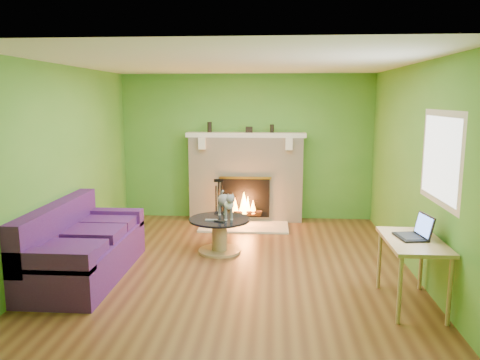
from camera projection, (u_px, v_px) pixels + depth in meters
The scene contains 22 objects.
floor at pixel (235, 264), 6.21m from camera, with size 5.00×5.00×0.00m, color brown.
ceiling at pixel (235, 63), 5.76m from camera, with size 5.00×5.00×0.00m, color white.
wall_back at pixel (247, 147), 8.44m from camera, with size 5.00×5.00×0.00m, color #4A9430.
wall_front at pixel (208, 215), 3.53m from camera, with size 5.00×5.00×0.00m, color #4A9430.
wall_left at pixel (65, 165), 6.14m from camera, with size 5.00×5.00×0.00m, color #4A9430.
wall_right at pixel (415, 169), 5.83m from camera, with size 5.00×5.00×0.00m, color #4A9430.
window_frame at pixel (441, 158), 4.90m from camera, with size 1.20×1.20×0.00m, color silver.
window_pane at pixel (440, 158), 4.90m from camera, with size 1.06×1.06×0.00m, color white.
fireplace at pixel (246, 178), 8.35m from camera, with size 2.10×0.46×1.58m.
hearth at pixel (244, 226), 7.97m from camera, with size 1.50×0.75×0.03m, color beige.
mantel at pixel (246, 135), 8.20m from camera, with size 2.10×0.28×0.08m, color white.
sofa at pixel (81, 248), 5.74m from camera, with size 0.91×2.01×0.90m.
coffee_table at pixel (220, 233), 6.66m from camera, with size 0.86×0.86×0.49m.
desk at pixel (413, 248), 4.86m from camera, with size 0.57×0.98×0.72m.
cat at pixel (225, 204), 6.63m from camera, with size 0.24×0.64×0.40m, color #5D5D61, non-canonical shape.
remote_silver at pixel (211, 220), 6.51m from camera, with size 0.17×0.04×0.02m, color gray.
remote_black at pixel (219, 221), 6.44m from camera, with size 0.16×0.04×0.02m, color black.
laptop at pixel (411, 226), 4.88m from camera, with size 0.30×0.35×0.26m, color black, non-canonical shape.
fire_tools at pixel (219, 201), 8.08m from camera, with size 0.21×0.21×0.78m, color black, non-canonical shape.
mantel_vase_left at pixel (210, 127), 8.25m from camera, with size 0.08×0.08×0.18m, color black.
mantel_vase_right at pixel (272, 129), 8.18m from camera, with size 0.07×0.07×0.14m, color black.
mantel_box at pixel (249, 130), 8.21m from camera, with size 0.12×0.08×0.10m, color black.
Camera 1 is at (0.49, -5.90, 2.16)m, focal length 35.00 mm.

